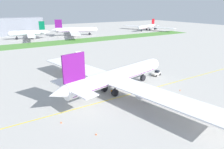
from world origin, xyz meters
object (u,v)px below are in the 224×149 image
at_px(ground_crew_wingwalker_starboard, 138,86).
at_px(ground_crew_marshaller_front, 112,91).
at_px(airliner_foreground, 115,77).
at_px(traffic_cone_starboard_wing, 96,134).
at_px(parked_airliner_far_outer, 147,27).
at_px(traffic_cone_port_wing, 180,90).
at_px(service_truck_baggage_loader, 79,54).
at_px(parked_airliner_far_right, 74,30).
at_px(parked_airliner_far_centre, 30,33).
at_px(ground_crew_wingwalker_port, 171,100).
at_px(traffic_cone_near_nose, 61,122).
at_px(pushback_tug, 156,73).

bearing_deg(ground_crew_wingwalker_starboard, ground_crew_marshaller_front, 172.18).
distance_m(airliner_foreground, traffic_cone_starboard_wing, 26.73).
bearing_deg(parked_airliner_far_outer, traffic_cone_port_wing, -127.93).
xyz_separation_m(traffic_cone_port_wing, parked_airliner_far_outer, (122.27, 156.89, 4.41)).
distance_m(service_truck_baggage_loader, parked_airliner_far_right, 97.73).
bearing_deg(traffic_cone_port_wing, parked_airliner_far_outer, 52.07).
relative_size(ground_crew_marshaller_front, service_truck_baggage_loader, 0.32).
bearing_deg(parked_airliner_far_centre, airliner_foreground, -89.74).
bearing_deg(parked_airliner_far_centre, ground_crew_wingwalker_port, -86.28).
bearing_deg(traffic_cone_starboard_wing, ground_crew_wingwalker_starboard, 32.62).
distance_m(airliner_foreground, parked_airliner_far_centre, 147.75).
relative_size(airliner_foreground, parked_airliner_far_centre, 1.38).
bearing_deg(traffic_cone_port_wing, service_truck_baggage_loader, 98.81).
height_order(ground_crew_wingwalker_starboard, parked_airliner_far_right, parked_airliner_far_right).
bearing_deg(service_truck_baggage_loader, traffic_cone_starboard_wing, -110.06).
xyz_separation_m(traffic_cone_starboard_wing, parked_airliner_far_outer, (160.62, 164.49, 4.41)).
relative_size(ground_crew_wingwalker_port, service_truck_baggage_loader, 0.34).
xyz_separation_m(traffic_cone_near_nose, parked_airliner_far_right, (67.42, 158.00, 5.36)).
xyz_separation_m(traffic_cone_near_nose, parked_airliner_far_centre, (22.38, 157.68, 5.14)).
xyz_separation_m(traffic_cone_starboard_wing, parked_airliner_far_right, (62.03, 167.41, 5.36)).
relative_size(airliner_foreground, parked_airliner_far_right, 1.05).
relative_size(ground_crew_wingwalker_starboard, parked_airliner_far_outer, 0.02).
xyz_separation_m(airliner_foreground, ground_crew_marshaller_front, (-1.91, -0.87, -4.68)).
relative_size(ground_crew_wingwalker_starboard, traffic_cone_port_wing, 2.73).
bearing_deg(parked_airliner_far_centre, traffic_cone_port_wing, -82.37).
bearing_deg(parked_airliner_far_centre, ground_crew_wingwalker_starboard, -86.36).
xyz_separation_m(pushback_tug, parked_airliner_far_centre, (-26.10, 142.23, 4.43)).
xyz_separation_m(pushback_tug, ground_crew_wingwalker_starboard, (-16.54, -7.87, -0.03)).
bearing_deg(ground_crew_wingwalker_starboard, airliner_foreground, 165.19).
bearing_deg(service_truck_baggage_loader, parked_airliner_far_outer, 33.67).
distance_m(traffic_cone_near_nose, traffic_cone_starboard_wing, 10.85).
xyz_separation_m(traffic_cone_starboard_wing, service_truck_baggage_loader, (27.75, 75.98, 1.43)).
relative_size(ground_crew_marshaller_front, traffic_cone_port_wing, 2.69).
bearing_deg(ground_crew_wingwalker_starboard, traffic_cone_near_nose, -166.65).
relative_size(traffic_cone_starboard_wing, service_truck_baggage_loader, 0.12).
relative_size(ground_crew_marshaller_front, parked_airliner_far_right, 0.02).
xyz_separation_m(traffic_cone_starboard_wing, parked_airliner_far_centre, (16.99, 167.10, 5.14)).
height_order(pushback_tug, traffic_cone_starboard_wing, pushback_tug).
bearing_deg(ground_crew_marshaller_front, parked_airliner_far_right, 72.74).
distance_m(service_truck_baggage_loader, parked_airliner_far_centre, 91.82).
xyz_separation_m(ground_crew_wingwalker_starboard, parked_airliner_far_centre, (-9.56, 150.10, 4.46)).
distance_m(pushback_tug, ground_crew_wingwalker_port, 27.29).
bearing_deg(traffic_cone_starboard_wing, airliner_foreground, 47.61).
bearing_deg(parked_airliner_far_right, traffic_cone_starboard_wing, -110.33).
height_order(pushback_tug, parked_airliner_far_right, parked_airliner_far_right).
xyz_separation_m(parked_airliner_far_centre, parked_airliner_far_outer, (143.63, -2.61, -0.73)).
bearing_deg(ground_crew_marshaller_front, airliner_foreground, 24.51).
bearing_deg(pushback_tug, traffic_cone_starboard_wing, -150.01).
bearing_deg(parked_airliner_far_outer, ground_crew_wingwalker_starboard, -132.27).
bearing_deg(parked_airliner_far_right, ground_crew_marshaller_front, -107.26).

